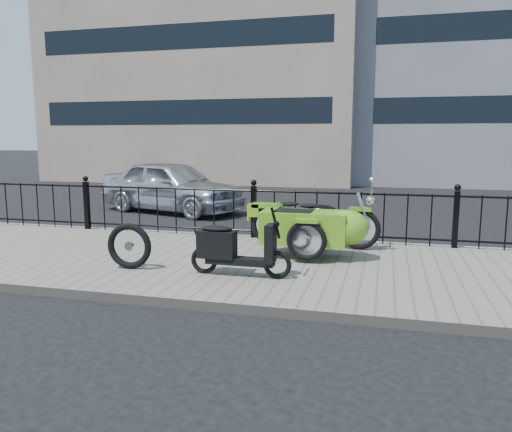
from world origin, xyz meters
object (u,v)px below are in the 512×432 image
(motorcycle_sidecar, at_px, (317,226))
(sedan_car, at_px, (172,186))
(scooter, at_px, (233,249))
(spare_tire, at_px, (129,246))

(motorcycle_sidecar, bearing_deg, sedan_car, 134.78)
(motorcycle_sidecar, distance_m, scooter, 1.70)
(spare_tire, xyz_separation_m, sedan_car, (-2.03, 5.96, 0.24))
(motorcycle_sidecar, height_order, sedan_car, sedan_car)
(motorcycle_sidecar, xyz_separation_m, scooter, (-0.93, -1.42, -0.11))
(scooter, height_order, sedan_car, sedan_car)
(scooter, xyz_separation_m, spare_tire, (-1.52, -0.04, -0.04))
(spare_tire, bearing_deg, sedan_car, 108.77)
(scooter, xyz_separation_m, sedan_car, (-3.54, 5.92, 0.20))
(motorcycle_sidecar, height_order, spare_tire, motorcycle_sidecar)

